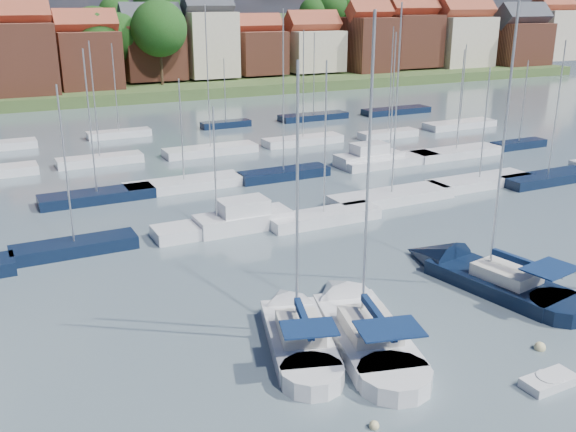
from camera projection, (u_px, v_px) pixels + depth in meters
ground at (216, 162)px, 66.05m from camera, size 260.00×260.00×0.00m
sailboat_left at (294, 327)px, 31.99m from camera, size 5.90×11.08×14.61m
sailboat_centre at (355, 320)px, 32.71m from camera, size 6.33×12.88×16.87m
sailboat_navy at (473, 274)px, 38.22m from camera, size 5.51×13.06×17.50m
tender at (549, 381)px, 27.69m from camera, size 2.52×1.21×0.54m
buoy_b at (374, 428)px, 25.01m from camera, size 0.41×0.41×0.41m
buoy_c at (405, 382)px, 27.98m from camera, size 0.49×0.49×0.49m
buoy_d at (539, 349)px, 30.64m from camera, size 0.55×0.55×0.55m
buoy_e at (474, 273)px, 39.19m from camera, size 0.44×0.44×0.44m
marina_field at (252, 167)px, 62.60m from camera, size 79.62×41.41×15.93m
far_shore_town at (80, 53)px, 144.12m from camera, size 212.46×90.00×22.27m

